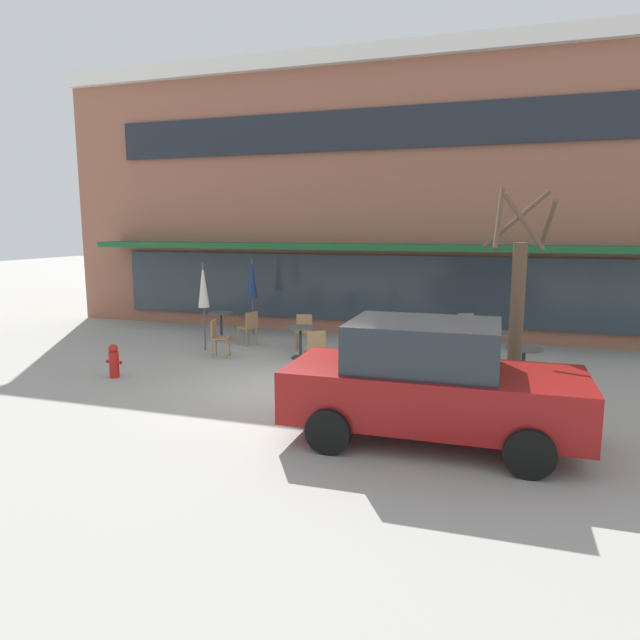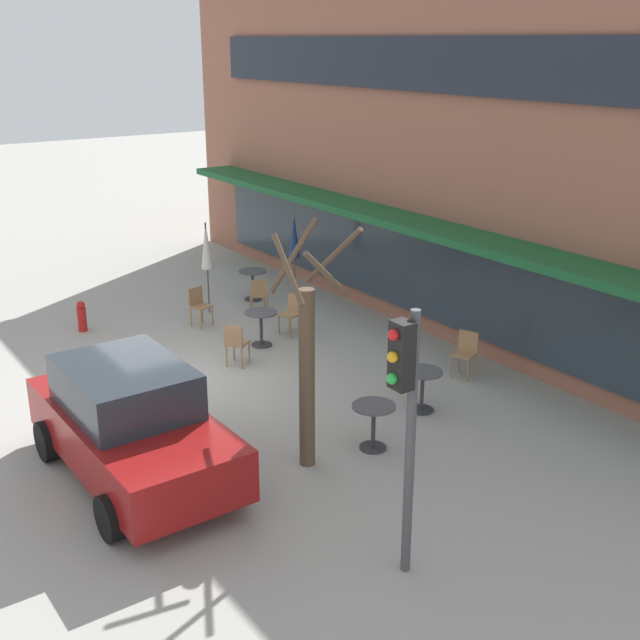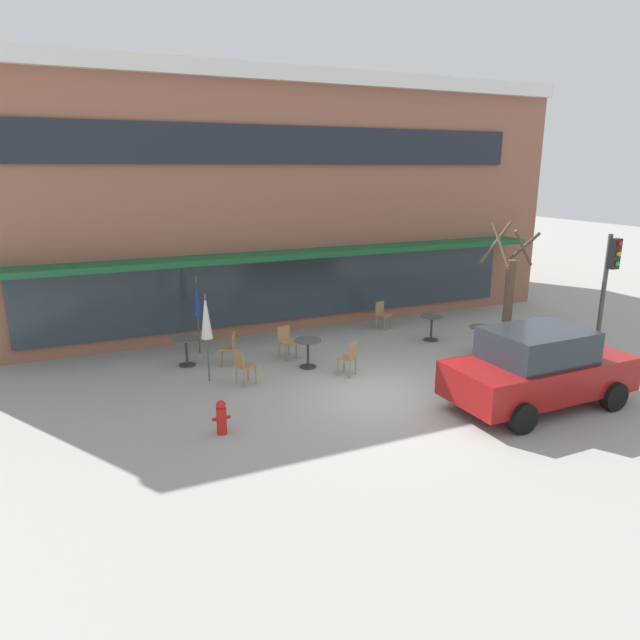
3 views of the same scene
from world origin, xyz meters
name	(u,v)px [view 1 (image 1 of 3)]	position (x,y,z in m)	size (l,w,h in m)	color
ground_plane	(299,390)	(0.00, 0.00, 0.00)	(80.00, 80.00, 0.00)	#9E9B93
building_facade	(399,201)	(0.00, 9.97, 3.98)	(19.95, 9.10, 7.96)	#935B47
cafe_table_near_wall	(300,337)	(-0.90, 2.54, 0.52)	(0.70, 0.70, 0.76)	#333338
cafe_table_streetside	(221,321)	(-3.77, 4.00, 0.52)	(0.70, 0.70, 0.76)	#333338
cafe_table_by_tree	(494,343)	(3.47, 3.23, 0.52)	(0.70, 0.70, 0.76)	#333338
cafe_table_mid_patio	(524,360)	(4.07, 1.67, 0.52)	(0.70, 0.70, 0.76)	#333338
patio_umbrella_green_folded	(252,279)	(-3.22, 4.90, 1.63)	(0.28, 0.28, 2.20)	#4C4C51
patio_umbrella_cream_folded	(203,286)	(-3.51, 2.64, 1.63)	(0.28, 0.28, 2.20)	#4C4C51
cafe_chair_0	(315,347)	(-0.19, 1.54, 0.53)	(0.56, 0.56, 0.89)	#9E754C
cafe_chair_1	(467,328)	(2.76, 4.97, 0.53)	(0.52, 0.52, 0.89)	#9E754C
cafe_chair_2	(249,326)	(-2.70, 3.55, 0.53)	(0.52, 0.52, 0.89)	#9E754C
cafe_chair_3	(304,329)	(-1.15, 3.49, 0.53)	(0.49, 0.49, 0.89)	#9E754C
cafe_chair_4	(218,336)	(-2.81, 2.03, 0.53)	(0.49, 0.49, 0.89)	#9E754C
parked_sedan	(430,382)	(2.70, -1.81, 0.88)	(4.22, 2.06, 1.76)	maroon
street_tree	(517,307)	(3.87, 0.55, 1.71)	(1.19, 1.06, 3.77)	brown
fire_hydrant	(114,361)	(-3.97, -0.31, 0.35)	(0.36, 0.20, 0.71)	red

